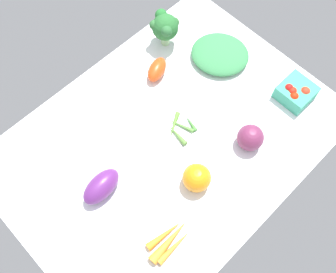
{
  "coord_description": "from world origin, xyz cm",
  "views": [
    {
      "loc": [
        35.91,
        36.74,
        113.65
      ],
      "look_at": [
        0.0,
        0.0,
        4.0
      ],
      "focal_mm": 41.69,
      "sensor_mm": 36.0,
      "label": 1
    }
  ],
  "objects_px": {
    "roma_tomato": "(157,70)",
    "red_onion_center": "(250,138)",
    "carrot_bunch": "(170,240)",
    "berry_basket": "(296,92)",
    "broccoli_head": "(165,27)",
    "leafy_greens_clump": "(220,54)",
    "heirloom_tomato_orange": "(197,178)",
    "eggplant": "(101,186)",
    "okra_pile": "(179,128)"
  },
  "relations": [
    {
      "from": "leafy_greens_clump",
      "to": "okra_pile",
      "type": "bearing_deg",
      "value": 18.03
    },
    {
      "from": "okra_pile",
      "to": "leafy_greens_clump",
      "type": "bearing_deg",
      "value": -161.97
    },
    {
      "from": "broccoli_head",
      "to": "carrot_bunch",
      "type": "bearing_deg",
      "value": 46.87
    },
    {
      "from": "roma_tomato",
      "to": "carrot_bunch",
      "type": "height_order",
      "value": "roma_tomato"
    },
    {
      "from": "red_onion_center",
      "to": "berry_basket",
      "type": "bearing_deg",
      "value": -178.92
    },
    {
      "from": "broccoli_head",
      "to": "roma_tomato",
      "type": "bearing_deg",
      "value": 34.45
    },
    {
      "from": "okra_pile",
      "to": "carrot_bunch",
      "type": "distance_m",
      "value": 0.35
    },
    {
      "from": "roma_tomato",
      "to": "red_onion_center",
      "type": "bearing_deg",
      "value": -108.32
    },
    {
      "from": "roma_tomato",
      "to": "broccoli_head",
      "type": "xyz_separation_m",
      "value": [
        -0.11,
        -0.08,
        0.06
      ]
    },
    {
      "from": "heirloom_tomato_orange",
      "to": "okra_pile",
      "type": "bearing_deg",
      "value": -118.9
    },
    {
      "from": "roma_tomato",
      "to": "red_onion_center",
      "type": "distance_m",
      "value": 0.39
    },
    {
      "from": "roma_tomato",
      "to": "leafy_greens_clump",
      "type": "relative_size",
      "value": 0.5
    },
    {
      "from": "carrot_bunch",
      "to": "broccoli_head",
      "type": "relative_size",
      "value": 1.18
    },
    {
      "from": "red_onion_center",
      "to": "okra_pile",
      "type": "bearing_deg",
      "value": -57.27
    },
    {
      "from": "okra_pile",
      "to": "berry_basket",
      "type": "bearing_deg",
      "value": 152.85
    },
    {
      "from": "eggplant",
      "to": "red_onion_center",
      "type": "distance_m",
      "value": 0.47
    },
    {
      "from": "roma_tomato",
      "to": "carrot_bunch",
      "type": "relative_size",
      "value": 0.66
    },
    {
      "from": "roma_tomato",
      "to": "broccoli_head",
      "type": "relative_size",
      "value": 0.77
    },
    {
      "from": "roma_tomato",
      "to": "heirloom_tomato_orange",
      "type": "xyz_separation_m",
      "value": [
        0.19,
        0.36,
        0.02
      ]
    },
    {
      "from": "roma_tomato",
      "to": "eggplant",
      "type": "xyz_separation_m",
      "value": [
        0.4,
        0.19,
        0.01
      ]
    },
    {
      "from": "leafy_greens_clump",
      "to": "broccoli_head",
      "type": "relative_size",
      "value": 1.56
    },
    {
      "from": "carrot_bunch",
      "to": "berry_basket",
      "type": "xyz_separation_m",
      "value": [
        -0.62,
        -0.05,
        0.02
      ]
    },
    {
      "from": "carrot_bunch",
      "to": "broccoli_head",
      "type": "bearing_deg",
      "value": -133.13
    },
    {
      "from": "leafy_greens_clump",
      "to": "carrot_bunch",
      "type": "bearing_deg",
      "value": 30.11
    },
    {
      "from": "berry_basket",
      "to": "broccoli_head",
      "type": "xyz_separation_m",
      "value": [
        0.15,
        -0.46,
        0.05
      ]
    },
    {
      "from": "eggplant",
      "to": "carrot_bunch",
      "type": "relative_size",
      "value": 0.85
    },
    {
      "from": "heirloom_tomato_orange",
      "to": "carrot_bunch",
      "type": "bearing_deg",
      "value": 21.02
    },
    {
      "from": "okra_pile",
      "to": "carrot_bunch",
      "type": "xyz_separation_m",
      "value": [
        0.27,
        0.23,
        0.01
      ]
    },
    {
      "from": "heirloom_tomato_orange",
      "to": "red_onion_center",
      "type": "bearing_deg",
      "value": 173.31
    },
    {
      "from": "carrot_bunch",
      "to": "leafy_greens_clump",
      "type": "relative_size",
      "value": 0.76
    },
    {
      "from": "leafy_greens_clump",
      "to": "heirloom_tomato_orange",
      "type": "xyz_separation_m",
      "value": [
        0.39,
        0.26,
        0.02
      ]
    },
    {
      "from": "eggplant",
      "to": "red_onion_center",
      "type": "xyz_separation_m",
      "value": [
        -0.42,
        0.2,
        0.01
      ]
    },
    {
      "from": "carrot_bunch",
      "to": "berry_basket",
      "type": "distance_m",
      "value": 0.63
    },
    {
      "from": "okra_pile",
      "to": "broccoli_head",
      "type": "bearing_deg",
      "value": -127.0
    },
    {
      "from": "heirloom_tomato_orange",
      "to": "broccoli_head",
      "type": "distance_m",
      "value": 0.53
    },
    {
      "from": "berry_basket",
      "to": "broccoli_head",
      "type": "height_order",
      "value": "broccoli_head"
    },
    {
      "from": "carrot_bunch",
      "to": "leafy_greens_clump",
      "type": "distance_m",
      "value": 0.65
    },
    {
      "from": "roma_tomato",
      "to": "okra_pile",
      "type": "height_order",
      "value": "roma_tomato"
    },
    {
      "from": "okra_pile",
      "to": "red_onion_center",
      "type": "distance_m",
      "value": 0.23
    },
    {
      "from": "eggplant",
      "to": "okra_pile",
      "type": "bearing_deg",
      "value": 172.57
    },
    {
      "from": "berry_basket",
      "to": "leafy_greens_clump",
      "type": "bearing_deg",
      "value": -78.2
    },
    {
      "from": "eggplant",
      "to": "carrot_bunch",
      "type": "xyz_separation_m",
      "value": [
        -0.04,
        0.25,
        -0.02
      ]
    },
    {
      "from": "okra_pile",
      "to": "heirloom_tomato_orange",
      "type": "xyz_separation_m",
      "value": [
        0.09,
        0.16,
        0.03
      ]
    },
    {
      "from": "eggplant",
      "to": "berry_basket",
      "type": "xyz_separation_m",
      "value": [
        -0.66,
        0.2,
        -0.0
      ]
    },
    {
      "from": "eggplant",
      "to": "red_onion_center",
      "type": "height_order",
      "value": "red_onion_center"
    },
    {
      "from": "leafy_greens_clump",
      "to": "broccoli_head",
      "type": "bearing_deg",
      "value": -63.76
    },
    {
      "from": "red_onion_center",
      "to": "eggplant",
      "type": "bearing_deg",
      "value": -25.4
    },
    {
      "from": "red_onion_center",
      "to": "leafy_greens_clump",
      "type": "distance_m",
      "value": 0.34
    },
    {
      "from": "roma_tomato",
      "to": "okra_pile",
      "type": "xyz_separation_m",
      "value": [
        0.1,
        0.2,
        -0.02
      ]
    },
    {
      "from": "berry_basket",
      "to": "leafy_greens_clump",
      "type": "relative_size",
      "value": 0.53
    }
  ]
}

